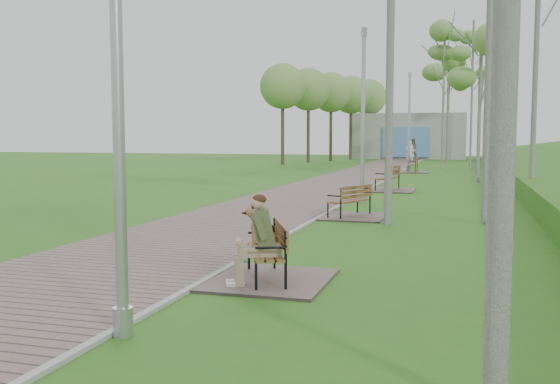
% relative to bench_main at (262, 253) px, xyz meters
% --- Properties ---
extents(ground, '(120.00, 120.00, 0.00)m').
position_rel_bench_main_xyz_m(ground, '(-0.74, -1.58, -0.40)').
color(ground, '#31681E').
rests_on(ground, ground).
extents(walkway, '(3.50, 67.00, 0.04)m').
position_rel_bench_main_xyz_m(walkway, '(-2.49, 19.92, -0.38)').
color(walkway, '#6A5A56').
rests_on(walkway, ground).
extents(kerb, '(0.10, 67.00, 0.05)m').
position_rel_bench_main_xyz_m(kerb, '(-0.74, 19.92, -0.37)').
color(kerb, '#999993').
rests_on(kerb, ground).
extents(building_north, '(10.00, 5.20, 4.00)m').
position_rel_bench_main_xyz_m(building_north, '(-2.24, 49.40, 1.60)').
color(building_north, '#9E9E99').
rests_on(building_north, ground).
extents(bench_main, '(1.64, 1.82, 1.43)m').
position_rel_bench_main_xyz_m(bench_main, '(0.00, 0.00, 0.00)').
color(bench_main, '#6A5A56').
rests_on(bench_main, ground).
extents(bench_second, '(1.62, 1.80, 1.00)m').
position_rel_bench_main_xyz_m(bench_second, '(-0.05, 7.12, -0.21)').
color(bench_second, '#6A5A56').
rests_on(bench_second, ground).
extents(bench_third, '(1.87, 2.07, 1.14)m').
position_rel_bench_main_xyz_m(bench_third, '(-0.05, 14.99, -0.18)').
color(bench_third, '#6A5A56').
rests_on(bench_third, ground).
extents(bench_far, '(1.69, 1.88, 1.04)m').
position_rel_bench_main_xyz_m(bench_far, '(-0.08, 26.94, -0.21)').
color(bench_far, '#6A5A56').
rests_on(bench_far, ground).
extents(lamp_post_near, '(0.20, 0.20, 5.18)m').
position_rel_bench_main_xyz_m(lamp_post_near, '(-0.60, -2.65, 2.03)').
color(lamp_post_near, '#A3A6AB').
rests_on(lamp_post_near, ground).
extents(lamp_post_second, '(0.20, 0.20, 5.21)m').
position_rel_bench_main_xyz_m(lamp_post_second, '(-0.31, 10.70, 2.04)').
color(lamp_post_second, '#A3A6AB').
rests_on(lamp_post_second, ground).
extents(lamp_post_third, '(0.21, 0.21, 5.53)m').
position_rel_bench_main_xyz_m(lamp_post_third, '(-0.37, 27.56, 2.19)').
color(lamp_post_third, '#A3A6AB').
rests_on(lamp_post_third, ground).
extents(pedestrian_near, '(0.62, 0.41, 1.69)m').
position_rel_bench_main_xyz_m(pedestrian_near, '(-1.04, 36.34, 0.45)').
color(pedestrian_near, silver).
rests_on(pedestrian_near, ground).
extents(pedestrian_far, '(1.06, 0.95, 1.81)m').
position_rel_bench_main_xyz_m(pedestrian_far, '(-1.47, 44.42, 0.51)').
color(pedestrian_far, gray).
rests_on(pedestrian_far, ground).
extents(birch_mid_c, '(2.35, 2.35, 6.65)m').
position_rel_bench_main_xyz_m(birch_mid_c, '(3.21, 20.26, 4.83)').
color(birch_mid_c, silver).
rests_on(birch_mid_c, ground).
extents(birch_far_b, '(2.40, 2.40, 8.91)m').
position_rel_bench_main_xyz_m(birch_far_b, '(1.34, 30.79, 6.60)').
color(birch_far_b, silver).
rests_on(birch_far_b, ground).
extents(birch_far_c, '(2.28, 2.28, 9.19)m').
position_rel_bench_main_xyz_m(birch_far_c, '(2.98, 31.29, 6.82)').
color(birch_far_c, silver).
rests_on(birch_far_c, ground).
extents(birch_distant_a, '(2.71, 2.71, 8.74)m').
position_rel_bench_main_xyz_m(birch_distant_a, '(1.41, 39.33, 6.47)').
color(birch_distant_a, silver).
rests_on(birch_distant_a, ground).
extents(birch_distant_b, '(2.83, 2.83, 10.63)m').
position_rel_bench_main_xyz_m(birch_distant_b, '(4.69, 43.93, 7.95)').
color(birch_distant_b, silver).
rests_on(birch_distant_b, ground).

